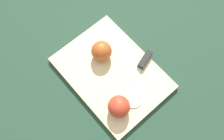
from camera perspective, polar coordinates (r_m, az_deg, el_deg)
name	(u,v)px	position (r m, az deg, el deg)	size (l,w,h in m)	color
ground_plane	(112,74)	(0.92, 0.00, -0.91)	(4.00, 4.00, 0.00)	#1E3828
cutting_board	(112,73)	(0.91, 0.00, -0.69)	(0.39, 0.30, 0.02)	#D1B789
apple_half_left	(101,51)	(0.90, -2.32, 4.13)	(0.07, 0.07, 0.07)	#AD4C1E
apple_half_right	(119,107)	(0.83, 1.50, -7.96)	(0.07, 0.07, 0.07)	red
knife	(144,61)	(0.92, 6.93, 1.88)	(0.05, 0.16, 0.02)	silver
apple_slice	(133,99)	(0.88, 4.64, -6.23)	(0.06, 0.06, 0.00)	beige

